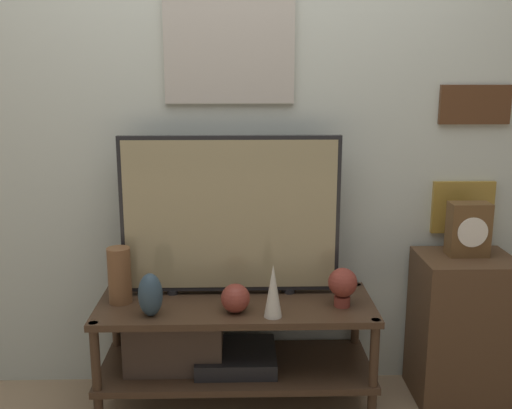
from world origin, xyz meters
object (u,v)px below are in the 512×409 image
object	(u,v)px
vase_urn_stoneware	(150,295)
vase_round_glass	(236,298)
vase_tall_ceramic	(120,275)
mantel_clock	(468,229)
vase_slim_bronze	(273,291)
television	(230,215)
decorative_bust	(343,284)

from	to	relation	value
vase_urn_stoneware	vase_round_glass	distance (m)	0.36
vase_tall_ceramic	mantel_clock	world-z (taller)	mantel_clock
vase_round_glass	vase_slim_bronze	bearing A→B (deg)	-18.70
television	vase_slim_bronze	xyz separation A→B (m)	(0.18, -0.27, -0.26)
television	vase_round_glass	bearing A→B (deg)	-83.06
decorative_bust	television	bearing A→B (deg)	161.57
vase_urn_stoneware	television	bearing A→B (deg)	36.11
vase_round_glass	mantel_clock	size ratio (longest dim) A/B	0.51
television	mantel_clock	xyz separation A→B (m)	(1.08, -0.02, -0.07)
vase_urn_stoneware	vase_slim_bronze	size ratio (longest dim) A/B	0.81
television	vase_tall_ceramic	distance (m)	0.56
television	mantel_clock	distance (m)	1.08
vase_urn_stoneware	vase_tall_ceramic	xyz separation A→B (m)	(-0.16, 0.15, 0.03)
vase_round_glass	vase_tall_ceramic	size ratio (longest dim) A/B	0.50
vase_round_glass	vase_tall_ceramic	bearing A→B (deg)	166.56
vase_slim_bronze	mantel_clock	world-z (taller)	mantel_clock
vase_slim_bronze	decorative_bust	xyz separation A→B (m)	(0.31, 0.10, -0.01)
vase_round_glass	vase_tall_ceramic	distance (m)	0.53
television	vase_slim_bronze	world-z (taller)	television
vase_urn_stoneware	decorative_bust	distance (m)	0.83
vase_tall_ceramic	mantel_clock	distance (m)	1.58
vase_round_glass	decorative_bust	bearing A→B (deg)	6.39
vase_urn_stoneware	vase_tall_ceramic	size ratio (longest dim) A/B	0.74
television	vase_urn_stoneware	bearing A→B (deg)	-143.89
vase_urn_stoneware	vase_round_glass	xyz separation A→B (m)	(0.36, 0.03, -0.03)
vase_tall_ceramic	vase_slim_bronze	size ratio (longest dim) A/B	1.09
vase_round_glass	mantel_clock	world-z (taller)	mantel_clock
television	decorative_bust	bearing A→B (deg)	-18.43
decorative_bust	vase_tall_ceramic	bearing A→B (deg)	175.81
vase_slim_bronze	vase_tall_ceramic	bearing A→B (deg)	165.33
television	mantel_clock	world-z (taller)	television
vase_round_glass	decorative_bust	size ratio (longest dim) A/B	0.72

